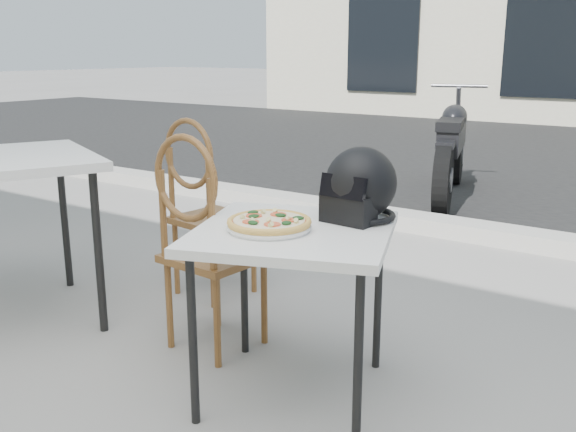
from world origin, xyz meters
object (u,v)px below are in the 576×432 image
Objects in this scene: plate at (269,227)px; cafe_chair_side at (203,199)px; cafe_table_main at (293,244)px; helmet at (360,188)px; pizza at (269,221)px; motorcycle at (451,150)px; cafe_chair_main at (203,233)px.

plate is 1.14m from cafe_chair_side.
cafe_table_main is 0.12m from plate.
helmet is at bearing 170.64° from cafe_chair_side.
motorcycle is at bearing 100.63° from pizza.
cafe_table_main is at bearing 156.19° from cafe_chair_side.
plate is at bearing -116.58° from helmet.
helmet is 3.61m from motorcycle.
cafe_table_main is 0.54m from cafe_chair_main.
plate is 0.40m from helmet.
helmet is 0.74m from cafe_chair_main.
cafe_table_main is 0.46× the size of motorcycle.
helmet is 0.31× the size of cafe_chair_main.
helmet is (0.14, 0.26, 0.19)m from cafe_table_main.
cafe_chair_main is at bearing 161.52° from pizza.
pizza is (-0.06, -0.07, 0.09)m from cafe_table_main.
motorcycle is (0.21, 3.14, -0.11)m from cafe_chair_side.
motorcycle reaches higher than cafe_chair_side.
cafe_chair_main is at bearing -161.34° from helmet.
pizza is 0.38× the size of cafe_chair_side.
pizza is 0.38× the size of cafe_chair_main.
helmet is at bearing 59.03° from pizza.
cafe_chair_main is 0.50× the size of motorcycle.
cafe_chair_side is at bearing 148.98° from cafe_table_main.
plate is at bearing 165.97° from cafe_chair_main.
cafe_chair_side is at bearing 167.81° from helmet.
cafe_table_main is at bearing 50.11° from plate.
motorcycle reaches higher than cafe_chair_main.
pizza is at bearing -116.60° from helmet.
pizza is at bearing 87.81° from plate.
pizza is 0.39m from helmet.
cafe_table_main is at bearing 175.23° from cafe_chair_main.
pizza is at bearing -95.46° from motorcycle.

